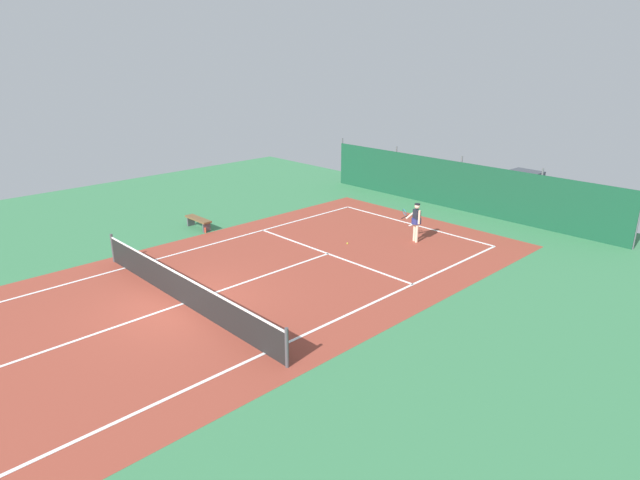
% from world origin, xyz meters
% --- Properties ---
extents(ground_plane, '(36.00, 36.00, 0.00)m').
position_xyz_m(ground_plane, '(0.00, 0.00, 0.00)').
color(ground_plane, '#387A4C').
extents(court_surface, '(11.02, 26.60, 0.01)m').
position_xyz_m(court_surface, '(0.00, 0.00, 0.00)').
color(court_surface, brown).
rests_on(court_surface, ground).
extents(tennis_net, '(10.12, 0.10, 1.10)m').
position_xyz_m(tennis_net, '(0.00, 0.00, 0.51)').
color(tennis_net, black).
rests_on(tennis_net, ground).
extents(back_fence, '(16.30, 0.98, 2.70)m').
position_xyz_m(back_fence, '(-0.00, 16.04, 0.67)').
color(back_fence, '#14472D').
rests_on(back_fence, ground).
extents(tennis_player, '(0.85, 0.63, 1.64)m').
position_xyz_m(tennis_player, '(1.47, 10.05, 0.96)').
color(tennis_player, beige).
rests_on(tennis_player, ground).
extents(tennis_ball_near_player, '(0.07, 0.07, 0.07)m').
position_xyz_m(tennis_ball_near_player, '(-0.26, 7.78, 0.03)').
color(tennis_ball_near_player, '#CCDB33').
rests_on(tennis_ball_near_player, ground).
extents(parked_car, '(2.20, 4.29, 1.68)m').
position_xyz_m(parked_car, '(1.62, 18.86, 0.84)').
color(parked_car, maroon).
rests_on(parked_car, ground).
extents(courtside_bench, '(1.60, 0.40, 0.49)m').
position_xyz_m(courtside_bench, '(-6.31, 4.48, 0.37)').
color(courtside_bench, brown).
rests_on(courtside_bench, ground).
extents(water_bottle, '(0.08, 0.08, 0.24)m').
position_xyz_m(water_bottle, '(-5.59, 4.37, 0.12)').
color(water_bottle, '#D84C38').
rests_on(water_bottle, ground).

